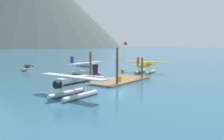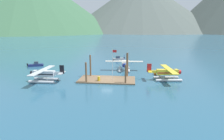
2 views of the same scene
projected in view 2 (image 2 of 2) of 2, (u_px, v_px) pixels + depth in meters
ground_plane at (107, 80)px, 43.05m from camera, size 1200.00×1200.00×0.00m
dock_platform at (107, 80)px, 43.02m from camera, size 12.72×6.45×0.30m
piling_near_left at (86, 73)px, 40.34m from camera, size 0.40×0.40×4.58m
piling_near_right at (126, 75)px, 39.57m from camera, size 0.38×0.38×4.17m
piling_far_left at (90, 66)px, 45.48m from camera, size 0.38×0.38×5.39m
piling_far_right at (127, 65)px, 45.00m from camera, size 0.49×0.49×5.95m
flagpole at (113, 61)px, 41.41m from camera, size 0.95×0.10×6.91m
fuel_drum at (99, 79)px, 41.52m from camera, size 0.62×0.62×0.88m
mooring_buoy at (155, 73)px, 47.95m from camera, size 0.88×0.88×0.88m
mountain_ridge_west_peak at (26, 0)px, 431.17m from camera, size 420.51×420.51×146.44m
mountain_ridge_east_peak at (140, 6)px, 499.89m from camera, size 396.67×396.67×136.10m
seaplane_cream_bow_right at (124, 65)px, 52.77m from camera, size 10.46×7.98×3.84m
seaplane_silver_port_aft at (44, 75)px, 41.50m from camera, size 7.98×10.41×3.84m
seaplane_yellow_stbd_fwd at (167, 73)px, 42.77m from camera, size 7.96×10.49×3.84m
boat_grey_open_north at (118, 59)px, 69.97m from camera, size 4.46×3.27×1.50m
boat_navy_open_west at (36, 65)px, 58.67m from camera, size 4.60×3.03×1.50m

